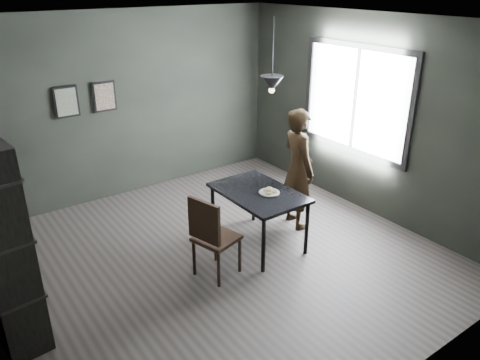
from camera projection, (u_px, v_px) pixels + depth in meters
ground at (220, 258)px, 5.81m from camera, size 5.00×5.00×0.00m
back_wall at (127, 106)px, 7.10m from camera, size 5.00×0.10×2.80m
ceiling at (215, 21)px, 4.68m from camera, size 5.00×5.00×0.02m
window_assembly at (355, 100)px, 6.64m from camera, size 0.04×1.96×1.56m
cafe_table at (258, 197)px, 5.86m from camera, size 0.80×1.20×0.75m
white_plate at (269, 193)px, 5.76m from camera, size 0.23×0.23×0.01m
donut_pile at (269, 191)px, 5.75m from camera, size 0.16×0.15×0.07m
woman at (298, 169)px, 6.28m from camera, size 0.52×0.68×1.67m
wood_chair at (211, 233)px, 5.22m from camera, size 0.54×0.54×1.01m
shelf_unit at (2, 250)px, 4.11m from camera, size 0.44×0.70×2.00m
pendant_lamp at (272, 83)px, 5.51m from camera, size 0.28×0.28×0.86m
framed_print_left at (66, 102)px, 6.52m from camera, size 0.34×0.04×0.44m
framed_print_right at (104, 96)px, 6.81m from camera, size 0.34×0.04×0.44m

